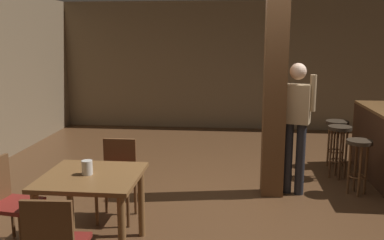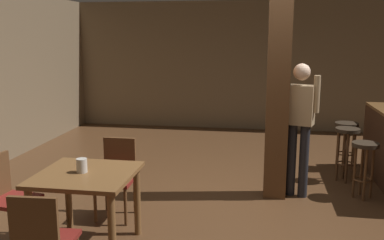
# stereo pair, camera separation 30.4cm
# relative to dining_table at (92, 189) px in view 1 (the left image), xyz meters

# --- Properties ---
(ground_plane) EXTENTS (10.80, 10.80, 0.00)m
(ground_plane) POSITION_rel_dining_table_xyz_m (1.43, 1.35, -0.64)
(ground_plane) COLOR #4C301C
(wall_back) EXTENTS (8.00, 0.10, 2.80)m
(wall_back) POSITION_rel_dining_table_xyz_m (1.43, 5.85, 0.76)
(wall_back) COLOR #756047
(wall_back) RESTS_ON ground_plane
(pillar) EXTENTS (0.28, 0.28, 2.80)m
(pillar) POSITION_rel_dining_table_xyz_m (1.82, 1.75, 0.76)
(pillar) COLOR brown
(pillar) RESTS_ON ground_plane
(dining_table) EXTENTS (0.90, 0.90, 0.78)m
(dining_table) POSITION_rel_dining_table_xyz_m (0.00, 0.00, 0.00)
(dining_table) COLOR brown
(dining_table) RESTS_ON ground_plane
(chair_north) EXTENTS (0.42, 0.42, 0.89)m
(chair_north) POSITION_rel_dining_table_xyz_m (0.02, 0.81, -0.13)
(chair_north) COLOR maroon
(chair_north) RESTS_ON ground_plane
(chair_west) EXTENTS (0.48, 0.48, 0.89)m
(chair_west) POSITION_rel_dining_table_xyz_m (-0.85, 0.01, -0.13)
(chair_west) COLOR maroon
(chair_west) RESTS_ON ground_plane
(napkin_cup) EXTENTS (0.10, 0.10, 0.13)m
(napkin_cup) POSITION_rel_dining_table_xyz_m (-0.04, 0.01, 0.21)
(napkin_cup) COLOR beige
(napkin_cup) RESTS_ON dining_table
(standing_person) EXTENTS (0.47, 0.29, 1.72)m
(standing_person) POSITION_rel_dining_table_xyz_m (2.11, 1.79, 0.36)
(standing_person) COLOR tan
(standing_person) RESTS_ON ground_plane
(bar_stool_near) EXTENTS (0.33, 0.33, 0.73)m
(bar_stool_near) POSITION_rel_dining_table_xyz_m (2.94, 1.84, -0.10)
(bar_stool_near) COLOR #2D2319
(bar_stool_near) RESTS_ON ground_plane
(bar_stool_mid) EXTENTS (0.33, 0.33, 0.78)m
(bar_stool_mid) POSITION_rel_dining_table_xyz_m (2.84, 2.48, -0.06)
(bar_stool_mid) COLOR #2D2319
(bar_stool_mid) RESTS_ON ground_plane
(bar_stool_far) EXTENTS (0.35, 0.35, 0.74)m
(bar_stool_far) POSITION_rel_dining_table_xyz_m (2.93, 3.08, -0.08)
(bar_stool_far) COLOR #2D2319
(bar_stool_far) RESTS_ON ground_plane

